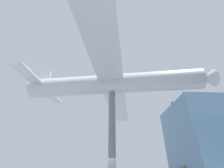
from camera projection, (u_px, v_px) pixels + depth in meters
The scene contains 3 objects.
glass_pavilion_left at pixel (223, 142), 19.52m from camera, with size 8.95×12.33×10.61m.
support_pylon_central at pixel (112, 139), 10.58m from camera, with size 0.52×0.52×7.41m.
suspended_airplane at pixel (113, 84), 12.86m from camera, with size 21.85×16.01×2.73m.
Camera 1 is at (11.10, -0.50, 1.75)m, focal length 24.00 mm.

